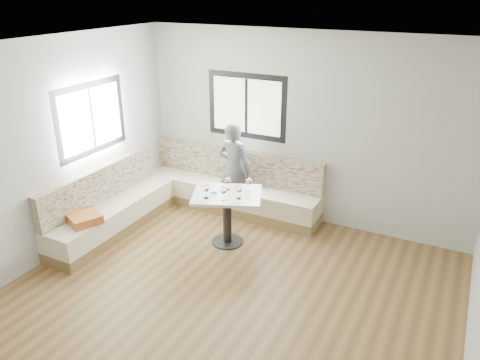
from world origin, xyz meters
name	(u,v)px	position (x,y,z in m)	size (l,w,h in m)	color
room	(214,188)	(-0.08, 0.08, 1.41)	(5.01, 5.01, 2.81)	brown
banquette	(181,198)	(-1.59, 1.62, 0.33)	(2.90, 2.80, 0.95)	olive
table	(227,206)	(-0.60, 1.29, 0.56)	(1.11, 1.00, 0.75)	black
person	(234,170)	(-0.91, 2.10, 0.75)	(0.55, 0.36, 1.50)	#4B4F53
olive_ramekin	(214,191)	(-0.77, 1.25, 0.77)	(0.09, 0.09, 0.04)	white
wine_glass_a	(206,189)	(-0.78, 1.05, 0.88)	(0.09, 0.09, 0.19)	white
wine_glass_b	(223,190)	(-0.55, 1.10, 0.88)	(0.09, 0.09, 0.19)	white
wine_glass_c	(239,189)	(-0.38, 1.23, 0.88)	(0.09, 0.09, 0.19)	white
wine_glass_d	(228,181)	(-0.65, 1.42, 0.88)	(0.09, 0.09, 0.19)	white
wine_glass_e	(249,181)	(-0.38, 1.52, 0.88)	(0.09, 0.09, 0.19)	white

